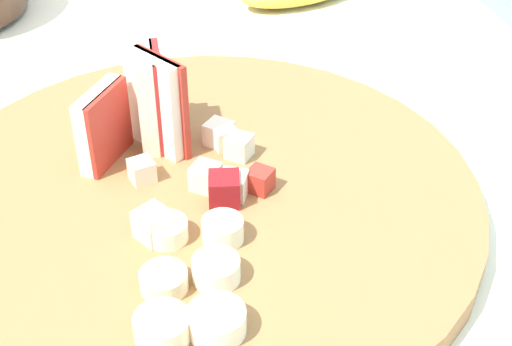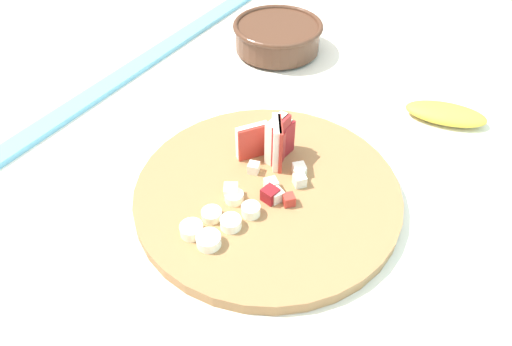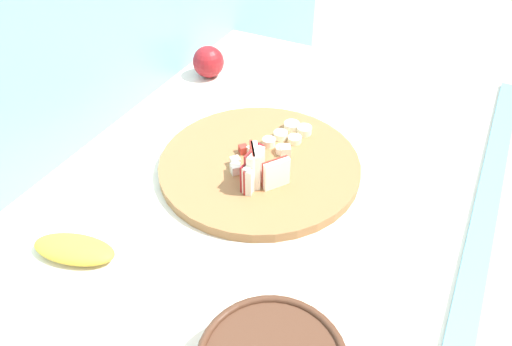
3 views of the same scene
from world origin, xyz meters
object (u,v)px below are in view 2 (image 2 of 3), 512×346
at_px(apple_wedge_fan, 275,141).
at_px(ceramic_bowl, 278,35).
at_px(cutting_board, 267,193).
at_px(apple_dice_pile, 273,185).
at_px(banana_peel, 446,114).
at_px(banana_slice_rows, 219,222).

height_order(apple_wedge_fan, ceramic_bowl, apple_wedge_fan).
distance_m(cutting_board, apple_dice_pile, 0.02).
distance_m(ceramic_bowl, banana_peel, 0.34).
bearing_deg(apple_wedge_fan, ceramic_bowl, -150.78).
bearing_deg(banana_peel, apple_dice_pile, -26.25).
xyz_separation_m(apple_wedge_fan, banana_slice_rows, (0.14, 0.01, -0.02)).
xyz_separation_m(apple_dice_pile, banana_peel, (-0.30, 0.15, -0.01)).
height_order(apple_dice_pile, banana_slice_rows, apple_dice_pile).
distance_m(apple_dice_pile, ceramic_bowl, 0.40).
bearing_deg(cutting_board, ceramic_bowl, -151.89).
height_order(cutting_board, banana_peel, banana_peel).
xyz_separation_m(banana_slice_rows, banana_peel, (-0.38, 0.17, -0.01)).
bearing_deg(banana_slice_rows, banana_peel, 156.02).
xyz_separation_m(cutting_board, apple_dice_pile, (-0.00, 0.01, 0.02)).
relative_size(ceramic_bowl, banana_peel, 1.36).
distance_m(apple_wedge_fan, ceramic_bowl, 0.33).
distance_m(banana_slice_rows, ceramic_bowl, 0.47).
bearing_deg(ceramic_bowl, cutting_board, 28.11).
bearing_deg(ceramic_bowl, banana_slice_rows, 21.24).
xyz_separation_m(apple_wedge_fan, apple_dice_pile, (0.06, 0.03, -0.02)).
relative_size(apple_dice_pile, banana_peel, 0.86).
bearing_deg(apple_dice_pile, ceramic_bowl, -150.80).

